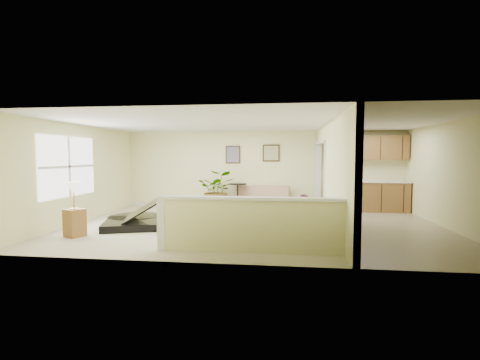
# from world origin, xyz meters

# --- Properties ---
(floor) EXTENTS (9.00, 9.00, 0.00)m
(floor) POSITION_xyz_m (0.00, 0.00, 0.00)
(floor) COLOR beige
(floor) RESTS_ON ground
(back_wall) EXTENTS (9.00, 0.04, 2.50)m
(back_wall) POSITION_xyz_m (0.00, 3.00, 1.25)
(back_wall) COLOR beige
(back_wall) RESTS_ON floor
(front_wall) EXTENTS (9.00, 0.04, 2.50)m
(front_wall) POSITION_xyz_m (0.00, -3.00, 1.25)
(front_wall) COLOR beige
(front_wall) RESTS_ON floor
(left_wall) EXTENTS (0.04, 6.00, 2.50)m
(left_wall) POSITION_xyz_m (-4.50, 0.00, 1.25)
(left_wall) COLOR beige
(left_wall) RESTS_ON floor
(right_wall) EXTENTS (0.04, 6.00, 2.50)m
(right_wall) POSITION_xyz_m (4.50, 0.00, 1.25)
(right_wall) COLOR beige
(right_wall) RESTS_ON floor
(ceiling) EXTENTS (9.00, 6.00, 0.04)m
(ceiling) POSITION_xyz_m (0.00, 0.00, 2.50)
(ceiling) COLOR silver
(ceiling) RESTS_ON back_wall
(kitchen_vinyl) EXTENTS (2.70, 6.00, 0.01)m
(kitchen_vinyl) POSITION_xyz_m (3.15, 0.00, 0.00)
(kitchen_vinyl) COLOR gray
(kitchen_vinyl) RESTS_ON floor
(interior_partition) EXTENTS (0.18, 5.99, 2.50)m
(interior_partition) POSITION_xyz_m (1.80, 0.25, 1.22)
(interior_partition) COLOR beige
(interior_partition) RESTS_ON floor
(pony_half_wall) EXTENTS (3.42, 0.22, 1.00)m
(pony_half_wall) POSITION_xyz_m (0.08, -2.30, 0.52)
(pony_half_wall) COLOR beige
(pony_half_wall) RESTS_ON floor
(left_window) EXTENTS (0.05, 2.15, 1.45)m
(left_window) POSITION_xyz_m (-4.49, -0.50, 1.45)
(left_window) COLOR white
(left_window) RESTS_ON left_wall
(wall_art_left) EXTENTS (0.48, 0.04, 0.58)m
(wall_art_left) POSITION_xyz_m (-0.95, 2.97, 1.75)
(wall_art_left) COLOR #382814
(wall_art_left) RESTS_ON back_wall
(wall_mirror) EXTENTS (0.55, 0.04, 0.55)m
(wall_mirror) POSITION_xyz_m (0.30, 2.97, 1.80)
(wall_mirror) COLOR #382814
(wall_mirror) RESTS_ON back_wall
(kitchen_cabinets) EXTENTS (2.36, 0.65, 2.33)m
(kitchen_cabinets) POSITION_xyz_m (3.19, 2.73, 0.87)
(kitchen_cabinets) COLOR brown
(kitchen_cabinets) RESTS_ON floor
(piano) EXTENTS (2.20, 2.19, 1.52)m
(piano) POSITION_xyz_m (-2.79, -0.24, 0.63)
(piano) COLOR black
(piano) RESTS_ON floor
(piano_bench) EXTENTS (0.63, 0.92, 0.56)m
(piano_bench) POSITION_xyz_m (-1.76, -0.42, 0.28)
(piano_bench) COLOR black
(piano_bench) RESTS_ON floor
(loveseat) EXTENTS (1.88, 1.27, 0.98)m
(loveseat) POSITION_xyz_m (-0.03, 2.57, 0.37)
(loveseat) COLOR tan
(loveseat) RESTS_ON floor
(accent_table) EXTENTS (0.57, 0.57, 0.83)m
(accent_table) POSITION_xyz_m (-0.75, 2.65, 0.53)
(accent_table) COLOR black
(accent_table) RESTS_ON floor
(palm_plant) EXTENTS (1.14, 0.99, 1.25)m
(palm_plant) POSITION_xyz_m (-1.37, 2.44, 0.62)
(palm_plant) COLOR black
(palm_plant) RESTS_ON floor
(small_plant) EXTENTS (0.34, 0.34, 0.56)m
(small_plant) POSITION_xyz_m (1.30, 2.16, 0.24)
(small_plant) COLOR black
(small_plant) RESTS_ON floor
(lamp_stand) EXTENTS (0.45, 0.45, 1.16)m
(lamp_stand) POSITION_xyz_m (-3.69, -1.54, 0.49)
(lamp_stand) COLOR brown
(lamp_stand) RESTS_ON floor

